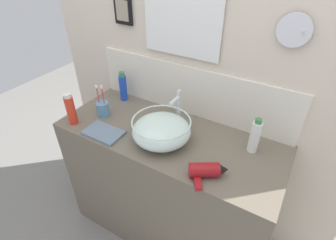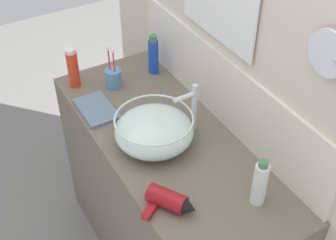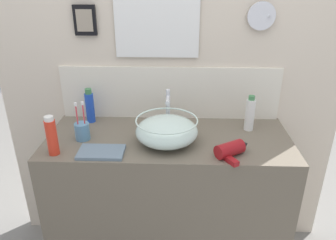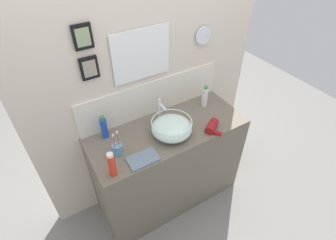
# 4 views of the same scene
# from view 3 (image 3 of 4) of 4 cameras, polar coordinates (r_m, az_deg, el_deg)

# --- Properties ---
(vanity_counter) EXTENTS (1.29, 0.53, 0.88)m
(vanity_counter) POSITION_cam_3_polar(r_m,az_deg,el_deg) (1.97, 0.06, -14.34)
(vanity_counter) COLOR #6B6051
(vanity_counter) RESTS_ON ground
(back_panel) EXTENTS (2.00, 0.10, 2.55)m
(back_panel) POSITION_cam_3_polar(r_m,az_deg,el_deg) (1.87, 0.34, 12.16)
(back_panel) COLOR beige
(back_panel) RESTS_ON ground
(glass_bowl_sink) EXTENTS (0.31, 0.31, 0.13)m
(glass_bowl_sink) POSITION_cam_3_polar(r_m,az_deg,el_deg) (1.64, -0.23, -1.87)
(glass_bowl_sink) COLOR silver
(glass_bowl_sink) RESTS_ON vanity_counter
(faucet) EXTENTS (0.02, 0.11, 0.22)m
(faucet) POSITION_cam_3_polar(r_m,az_deg,el_deg) (1.78, -0.01, 2.28)
(faucet) COLOR silver
(faucet) RESTS_ON vanity_counter
(hair_drier) EXTENTS (0.19, 0.19, 0.07)m
(hair_drier) POSITION_cam_3_polar(r_m,az_deg,el_deg) (1.58, 11.14, -5.00)
(hair_drier) COLOR maroon
(hair_drier) RESTS_ON vanity_counter
(toothbrush_cup) EXTENTS (0.08, 0.08, 0.21)m
(toothbrush_cup) POSITION_cam_3_polar(r_m,az_deg,el_deg) (1.75, -14.71, -1.84)
(toothbrush_cup) COLOR #598CB2
(toothbrush_cup) RESTS_ON vanity_counter
(shampoo_bottle) EXTENTS (0.05, 0.05, 0.20)m
(shampoo_bottle) POSITION_cam_3_polar(r_m,az_deg,el_deg) (1.92, -13.46, 2.31)
(shampoo_bottle) COLOR blue
(shampoo_bottle) RESTS_ON vanity_counter
(soap_dispenser) EXTENTS (0.05, 0.05, 0.20)m
(soap_dispenser) POSITION_cam_3_polar(r_m,az_deg,el_deg) (1.63, -19.60, -2.67)
(soap_dispenser) COLOR red
(soap_dispenser) RESTS_ON vanity_counter
(spray_bottle) EXTENTS (0.05, 0.05, 0.20)m
(spray_bottle) POSITION_cam_3_polar(r_m,az_deg,el_deg) (1.83, 14.07, 1.02)
(spray_bottle) COLOR white
(spray_bottle) RESTS_ON vanity_counter
(hand_towel) EXTENTS (0.22, 0.14, 0.02)m
(hand_towel) POSITION_cam_3_polar(r_m,az_deg,el_deg) (1.61, -11.54, -5.49)
(hand_towel) COLOR slate
(hand_towel) RESTS_ON vanity_counter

